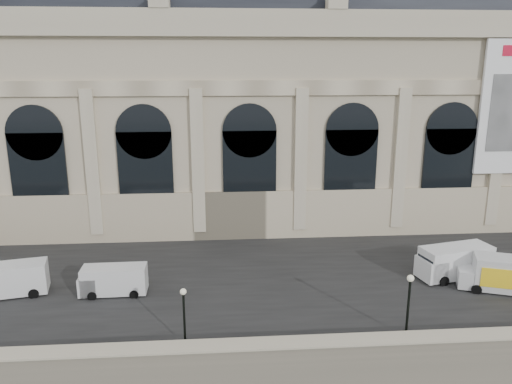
% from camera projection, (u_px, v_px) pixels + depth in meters
% --- Properties ---
extents(quay, '(160.00, 70.00, 6.00)m').
position_uv_depth(quay, '(274.00, 225.00, 64.21)').
color(quay, gray).
rests_on(quay, ground).
extents(street, '(160.00, 24.00, 0.06)m').
position_uv_depth(street, '(302.00, 269.00, 43.18)').
color(street, '#2D2D2D').
rests_on(street, quay).
extents(parapet, '(160.00, 1.40, 1.21)m').
position_uv_depth(parapet, '(338.00, 348.00, 30.10)').
color(parapet, gray).
rests_on(parapet, quay).
extents(museum, '(69.00, 18.70, 29.10)m').
position_uv_depth(museum, '(227.00, 96.00, 55.54)').
color(museum, beige).
rests_on(museum, quay).
extents(van_a, '(5.94, 3.22, 2.51)m').
position_uv_depth(van_a, '(5.00, 280.00, 37.89)').
color(van_a, silver).
rests_on(van_a, quay).
extents(van_b, '(5.06, 2.16, 2.24)m').
position_uv_depth(van_b, '(110.00, 280.00, 38.21)').
color(van_b, silver).
rests_on(van_b, quay).
extents(van_c, '(6.46, 3.59, 2.72)m').
position_uv_depth(van_c, '(452.00, 262.00, 41.00)').
color(van_c, white).
rests_on(van_c, quay).
extents(box_truck, '(7.21, 4.35, 2.77)m').
position_uv_depth(box_truck, '(508.00, 275.00, 38.57)').
color(box_truck, silver).
rests_on(box_truck, quay).
extents(lamp_left, '(0.40, 0.40, 3.93)m').
position_uv_depth(lamp_left, '(184.00, 318.00, 31.00)').
color(lamp_left, black).
rests_on(lamp_left, quay).
extents(lamp_right, '(0.45, 0.45, 4.38)m').
position_uv_depth(lamp_right, '(408.00, 307.00, 31.92)').
color(lamp_right, black).
rests_on(lamp_right, quay).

